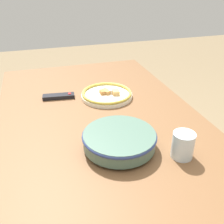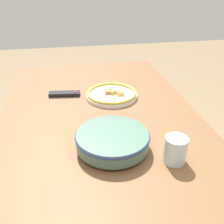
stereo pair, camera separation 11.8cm
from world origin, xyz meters
name	(u,v)px [view 1 (the left image)]	position (x,y,z in m)	size (l,w,h in m)	color
dining_table	(103,134)	(0.00, 0.00, 0.65)	(1.58, 0.91, 0.72)	brown
noodle_bowl	(119,139)	(-0.22, -0.01, 0.76)	(0.28, 0.28, 0.07)	#4C6B5B
food_plate	(107,94)	(0.23, -0.09, 0.74)	(0.27, 0.27, 0.04)	silver
tv_remote	(59,96)	(0.29, 0.16, 0.73)	(0.07, 0.17, 0.02)	black
drinking_glass	(183,145)	(-0.33, -0.21, 0.77)	(0.08, 0.08, 0.10)	silver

